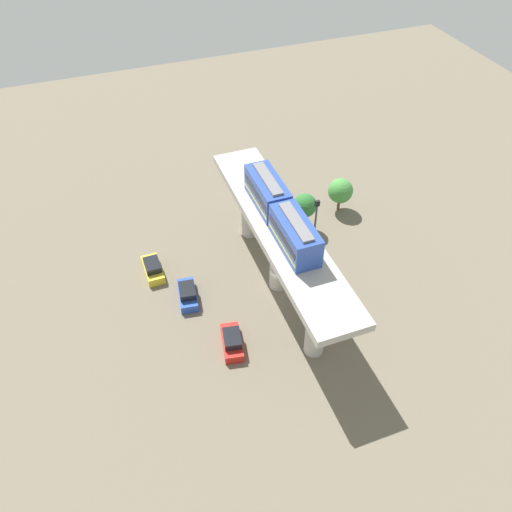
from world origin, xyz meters
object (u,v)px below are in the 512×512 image
parked_car_red (232,341)px  parked_car_yellow (153,269)px  parked_car_blue (188,294)px  signal_post (313,240)px  tree_near_viaduct (305,206)px  tree_mid_lot (340,191)px  train (281,212)px

parked_car_red → parked_car_yellow: (5.08, -12.43, 0.00)m
parked_car_blue → parked_car_red: same height
signal_post → parked_car_red: bearing=26.3°
parked_car_blue → parked_car_yellow: (2.62, -4.99, 0.00)m
tree_near_viaduct → tree_mid_lot: (-5.69, -1.85, -0.61)m
tree_near_viaduct → tree_mid_lot: size_ratio=1.11×
parked_car_yellow → tree_mid_lot: bearing=-173.0°
tree_near_viaduct → signal_post: (3.01, 8.46, 2.62)m
tree_mid_lot → parked_car_yellow: bearing=7.3°
parked_car_yellow → tree_near_viaduct: tree_near_viaduct is taller
signal_post → tree_mid_lot: bearing=-130.2°
tree_mid_lot → signal_post: size_ratio=0.40×
parked_car_blue → parked_car_red: (-2.46, 7.44, 0.00)m
parked_car_yellow → signal_post: bearing=155.1°
parked_car_yellow → tree_near_viaduct: size_ratio=0.85×
train → parked_car_yellow: bearing=-27.3°
parked_car_blue → signal_post: size_ratio=0.40×
parked_car_red → signal_post: size_ratio=0.40×
parked_car_red → tree_near_viaduct: size_ratio=0.90×
parked_car_yellow → signal_post: size_ratio=0.38×
parked_car_yellow → signal_post: 18.07m
tree_mid_lot → parked_car_red: bearing=38.9°
parked_car_red → tree_mid_lot: size_ratio=1.01×
train → parked_car_yellow: (12.29, -6.34, -9.33)m
parked_car_blue → parked_car_yellow: size_ratio=1.05×
train → parked_car_red: (7.21, 6.09, -9.33)m
tree_near_viaduct → signal_post: 9.36m
train → parked_car_red: size_ratio=3.04×
parked_car_blue → tree_mid_lot: (-21.77, -8.13, 2.13)m
train → signal_post: train is taller
parked_car_red → tree_mid_lot: (-19.31, -15.57, 2.13)m
train → parked_car_red: 13.27m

